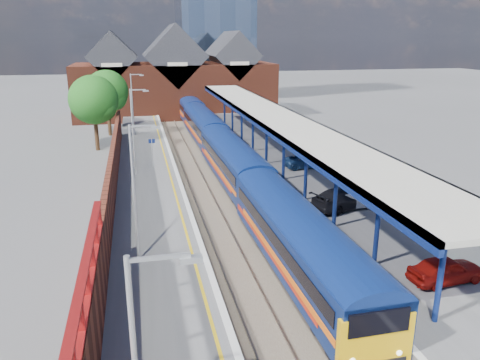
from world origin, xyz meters
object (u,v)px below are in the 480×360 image
(platform_sign, at_px, (152,148))
(train, at_px, (216,139))
(lamp_post_c, at_px, (134,126))
(parked_car_silver, at_px, (351,199))
(lamp_post_b, at_px, (136,186))
(parked_car_blue, at_px, (306,161))
(parked_car_red, at_px, (446,269))
(parked_car_dark, at_px, (344,198))
(lamp_post_d, at_px, (133,101))

(platform_sign, bearing_deg, train, 38.25)
(lamp_post_c, relative_size, parked_car_silver, 1.83)
(lamp_post_c, bearing_deg, lamp_post_b, -90.00)
(parked_car_silver, bearing_deg, parked_car_blue, -8.58)
(parked_car_red, distance_m, parked_car_silver, 9.96)
(parked_car_silver, bearing_deg, parked_car_dark, 74.93)
(lamp_post_c, xyz_separation_m, parked_car_blue, (14.42, -1.05, -3.42))
(parked_car_silver, height_order, parked_car_dark, parked_car_dark)
(lamp_post_d, relative_size, parked_car_silver, 1.83)
(lamp_post_b, height_order, parked_car_silver, lamp_post_b)
(lamp_post_b, height_order, parked_car_blue, lamp_post_b)
(platform_sign, height_order, parked_car_red, platform_sign)
(parked_car_blue, bearing_deg, parked_car_silver, 172.96)
(parked_car_blue, bearing_deg, train, 35.65)
(lamp_post_d, height_order, parked_car_blue, lamp_post_d)
(train, bearing_deg, lamp_post_c, -137.81)
(lamp_post_b, distance_m, lamp_post_c, 16.00)
(train, xyz_separation_m, parked_car_red, (5.87, -28.41, -0.50))
(lamp_post_b, bearing_deg, lamp_post_d, 90.00)
(platform_sign, xyz_separation_m, parked_car_red, (12.37, -23.29, -1.07))
(lamp_post_b, bearing_deg, lamp_post_c, 90.00)
(parked_car_silver, distance_m, parked_car_dark, 0.48)
(platform_sign, height_order, parked_car_blue, platform_sign)
(train, xyz_separation_m, lamp_post_b, (-7.86, -23.12, 2.87))
(parked_car_silver, relative_size, parked_car_dark, 0.80)
(lamp_post_d, relative_size, parked_car_red, 1.93)
(platform_sign, bearing_deg, lamp_post_d, 95.56)
(lamp_post_b, xyz_separation_m, parked_car_dark, (13.25, 4.76, -3.30))
(lamp_post_c, relative_size, parked_car_dark, 1.46)
(parked_car_blue, bearing_deg, platform_sign, 73.74)
(parked_car_dark, bearing_deg, lamp_post_b, 89.87)
(lamp_post_c, distance_m, platform_sign, 3.34)
(lamp_post_c, xyz_separation_m, platform_sign, (1.36, 2.00, -2.30))
(platform_sign, relative_size, parked_car_red, 0.69)
(parked_car_red, height_order, parked_car_dark, parked_car_dark)
(lamp_post_b, bearing_deg, parked_car_silver, 18.82)
(lamp_post_d, xyz_separation_m, platform_sign, (1.36, -14.00, -2.30))
(parked_car_red, bearing_deg, parked_car_dark, -2.92)
(parked_car_blue, bearing_deg, parked_car_dark, 170.33)
(lamp_post_d, height_order, parked_car_dark, lamp_post_d)
(parked_car_red, bearing_deg, lamp_post_b, 63.26)
(lamp_post_c, height_order, platform_sign, lamp_post_c)
(lamp_post_b, height_order, lamp_post_c, same)
(lamp_post_d, bearing_deg, parked_car_dark, -64.07)
(platform_sign, bearing_deg, parked_car_dark, -48.09)
(train, distance_m, lamp_post_d, 12.20)
(parked_car_red, bearing_deg, lamp_post_d, 14.55)
(train, bearing_deg, parked_car_silver, -72.38)
(parked_car_dark, bearing_deg, lamp_post_c, 29.80)
(platform_sign, bearing_deg, parked_car_silver, -47.18)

